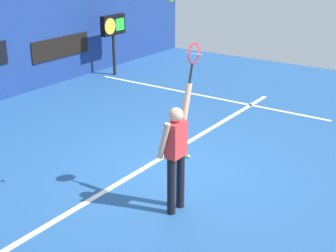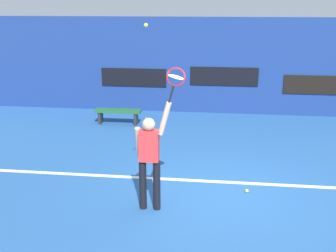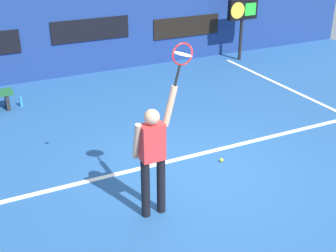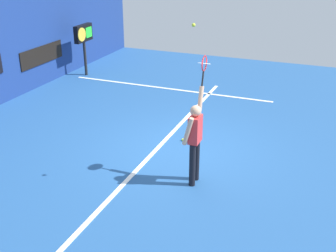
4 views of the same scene
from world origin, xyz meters
name	(u,v)px [view 3 (image 3 of 4)]	position (x,y,z in m)	size (l,w,h in m)	color
ground_plane	(202,171)	(0.00, 0.00, 0.00)	(18.00, 18.00, 0.00)	#23518C
back_wall	(89,17)	(0.00, 6.26, 1.56)	(18.00, 0.20, 3.12)	navy
sponsor_banner_center	(91,30)	(0.00, 6.14, 1.24)	(2.20, 0.03, 0.60)	black
sponsor_banner_starboard	(187,27)	(3.00, 6.14, 1.03)	(2.20, 0.03, 0.60)	black
court_baseline	(187,157)	(0.00, 0.56, 0.01)	(10.00, 0.10, 0.01)	white
court_sideline	(305,97)	(4.11, 2.00, 0.01)	(0.10, 7.00, 0.01)	white
tennis_player	(153,154)	(-1.28, -0.74, 1.01)	(0.64, 0.31, 1.98)	black
tennis_racket	(182,57)	(-0.83, -0.75, 2.37)	(0.38, 0.27, 0.63)	black
scoreboard_clock	(242,13)	(4.49, 5.41, 1.45)	(0.96, 0.20, 1.85)	black
water_bottle	(21,102)	(-2.30, 4.48, 0.12)	(0.07, 0.07, 0.24)	#338CD8
spare_ball	(221,160)	(0.48, 0.14, 0.03)	(0.07, 0.07, 0.07)	#CCE033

